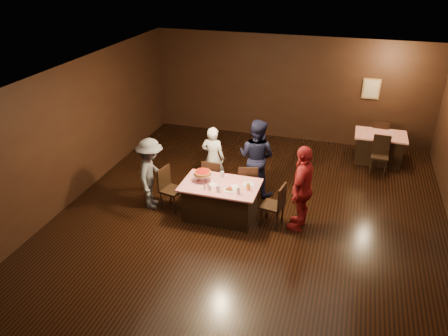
{
  "coord_description": "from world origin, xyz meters",
  "views": [
    {
      "loc": [
        1.71,
        -7.16,
        5.14
      ],
      "look_at": [
        -0.64,
        0.62,
        1.0
      ],
      "focal_mm": 35.0,
      "sensor_mm": 36.0,
      "label": 1
    }
  ],
  "objects_px": {
    "back_table": "(379,148)",
    "glass_front_right": "(238,190)",
    "chair_back_near": "(380,156)",
    "diner_navy_hoodie": "(257,157)",
    "glass_front_left": "(218,189)",
    "chair_far_left": "(213,178)",
    "plate_empty": "(248,184)",
    "chair_back_far": "(379,136)",
    "glass_back": "(222,175)",
    "chair_far_right": "(248,183)",
    "diner_white_jacket": "(213,158)",
    "chair_end_right": "(272,205)",
    "pizza_stand": "(203,173)",
    "diner_grey_knit": "(151,174)",
    "chair_end_left": "(172,189)",
    "glass_amber": "(248,187)",
    "diner_red_shirt": "(302,188)",
    "main_table": "(220,200)"
  },
  "relations": [
    {
      "from": "chair_far_left",
      "to": "chair_end_left",
      "type": "xyz_separation_m",
      "value": [
        -0.7,
        -0.75,
        0.0
      ]
    },
    {
      "from": "diner_grey_knit",
      "to": "glass_front_left",
      "type": "xyz_separation_m",
      "value": [
        1.6,
        -0.28,
        0.04
      ]
    },
    {
      "from": "diner_navy_hoodie",
      "to": "glass_back",
      "type": "height_order",
      "value": "diner_navy_hoodie"
    },
    {
      "from": "diner_red_shirt",
      "to": "plate_empty",
      "type": "height_order",
      "value": "diner_red_shirt"
    },
    {
      "from": "chair_end_left",
      "to": "glass_front_right",
      "type": "bearing_deg",
      "value": -86.17
    },
    {
      "from": "chair_end_right",
      "to": "pizza_stand",
      "type": "xyz_separation_m",
      "value": [
        -1.5,
        0.05,
        0.48
      ]
    },
    {
      "from": "main_table",
      "to": "chair_far_left",
      "type": "bearing_deg",
      "value": 118.07
    },
    {
      "from": "chair_end_right",
      "to": "glass_amber",
      "type": "bearing_deg",
      "value": -74.97
    },
    {
      "from": "glass_front_right",
      "to": "chair_end_right",
      "type": "bearing_deg",
      "value": 21.04
    },
    {
      "from": "back_table",
      "to": "glass_back",
      "type": "height_order",
      "value": "glass_back"
    },
    {
      "from": "main_table",
      "to": "plate_empty",
      "type": "xyz_separation_m",
      "value": [
        0.55,
        0.15,
        0.39
      ]
    },
    {
      "from": "back_table",
      "to": "chair_far_right",
      "type": "height_order",
      "value": "chair_far_right"
    },
    {
      "from": "chair_far_right",
      "to": "chair_end_right",
      "type": "relative_size",
      "value": 1.0
    },
    {
      "from": "glass_front_left",
      "to": "diner_grey_knit",
      "type": "bearing_deg",
      "value": 170.24
    },
    {
      "from": "chair_far_right",
      "to": "glass_front_right",
      "type": "xyz_separation_m",
      "value": [
        0.05,
        -1.0,
        0.37
      ]
    },
    {
      "from": "chair_far_left",
      "to": "glass_front_right",
      "type": "bearing_deg",
      "value": 129.45
    },
    {
      "from": "chair_back_near",
      "to": "diner_navy_hoodie",
      "type": "distance_m",
      "value": 3.34
    },
    {
      "from": "chair_back_near",
      "to": "glass_front_left",
      "type": "bearing_deg",
      "value": -131.06
    },
    {
      "from": "chair_back_near",
      "to": "diner_navy_hoodie",
      "type": "bearing_deg",
      "value": -143.84
    },
    {
      "from": "chair_far_left",
      "to": "glass_front_right",
      "type": "xyz_separation_m",
      "value": [
        0.85,
        -1.0,
        0.37
      ]
    },
    {
      "from": "chair_end_right",
      "to": "plate_empty",
      "type": "bearing_deg",
      "value": -95.93
    },
    {
      "from": "diner_white_jacket",
      "to": "glass_back",
      "type": "bearing_deg",
      "value": 122.58
    },
    {
      "from": "chair_back_far",
      "to": "diner_white_jacket",
      "type": "height_order",
      "value": "diner_white_jacket"
    },
    {
      "from": "chair_end_left",
      "to": "diner_white_jacket",
      "type": "bearing_deg",
      "value": -12.2
    },
    {
      "from": "glass_front_left",
      "to": "chair_far_left",
      "type": "bearing_deg",
      "value": 113.2
    },
    {
      "from": "back_table",
      "to": "chair_far_left",
      "type": "relative_size",
      "value": 1.37
    },
    {
      "from": "diner_white_jacket",
      "to": "main_table",
      "type": "bearing_deg",
      "value": 117.97
    },
    {
      "from": "glass_back",
      "to": "chair_end_right",
      "type": "bearing_deg",
      "value": -14.62
    },
    {
      "from": "back_table",
      "to": "glass_back",
      "type": "xyz_separation_m",
      "value": [
        -3.27,
        -3.47,
        0.46
      ]
    },
    {
      "from": "chair_end_right",
      "to": "chair_back_near",
      "type": "bearing_deg",
      "value": 154.75
    },
    {
      "from": "main_table",
      "to": "diner_white_jacket",
      "type": "bearing_deg",
      "value": 114.89
    },
    {
      "from": "diner_navy_hoodie",
      "to": "plate_empty",
      "type": "relative_size",
      "value": 7.19
    },
    {
      "from": "chair_end_left",
      "to": "back_table",
      "type": "bearing_deg",
      "value": -35.86
    },
    {
      "from": "diner_white_jacket",
      "to": "glass_front_left",
      "type": "xyz_separation_m",
      "value": [
        0.6,
        -1.48,
        0.08
      ]
    },
    {
      "from": "chair_far_left",
      "to": "plate_empty",
      "type": "height_order",
      "value": "chair_far_left"
    },
    {
      "from": "chair_back_near",
      "to": "diner_navy_hoodie",
      "type": "xyz_separation_m",
      "value": [
        -2.74,
        -1.85,
        0.42
      ]
    },
    {
      "from": "chair_far_right",
      "to": "diner_white_jacket",
      "type": "xyz_separation_m",
      "value": [
        -0.95,
        0.43,
        0.29
      ]
    },
    {
      "from": "chair_back_far",
      "to": "pizza_stand",
      "type": "relative_size",
      "value": 2.5
    },
    {
      "from": "diner_white_jacket",
      "to": "glass_front_left",
      "type": "distance_m",
      "value": 1.6
    },
    {
      "from": "chair_end_left",
      "to": "glass_amber",
      "type": "height_order",
      "value": "chair_end_left"
    },
    {
      "from": "back_table",
      "to": "glass_front_right",
      "type": "distance_m",
      "value": 4.9
    },
    {
      "from": "chair_end_left",
      "to": "pizza_stand",
      "type": "distance_m",
      "value": 0.85
    },
    {
      "from": "chair_back_far",
      "to": "glass_front_right",
      "type": "relative_size",
      "value": 6.79
    },
    {
      "from": "chair_far_left",
      "to": "chair_back_far",
      "type": "xyz_separation_m",
      "value": [
        3.62,
        3.62,
        0.0
      ]
    },
    {
      "from": "diner_white_jacket",
      "to": "glass_back",
      "type": "xyz_separation_m",
      "value": [
        0.5,
        -0.88,
        0.08
      ]
    },
    {
      "from": "diner_grey_knit",
      "to": "back_table",
      "type": "bearing_deg",
      "value": -62.96
    },
    {
      "from": "chair_back_near",
      "to": "chair_back_far",
      "type": "bearing_deg",
      "value": 92.15
    },
    {
      "from": "chair_end_left",
      "to": "glass_front_left",
      "type": "height_order",
      "value": "chair_end_left"
    },
    {
      "from": "chair_end_left",
      "to": "glass_amber",
      "type": "xyz_separation_m",
      "value": [
        1.7,
        -0.05,
        0.37
      ]
    },
    {
      "from": "diner_red_shirt",
      "to": "glass_front_left",
      "type": "height_order",
      "value": "diner_red_shirt"
    }
  ]
}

